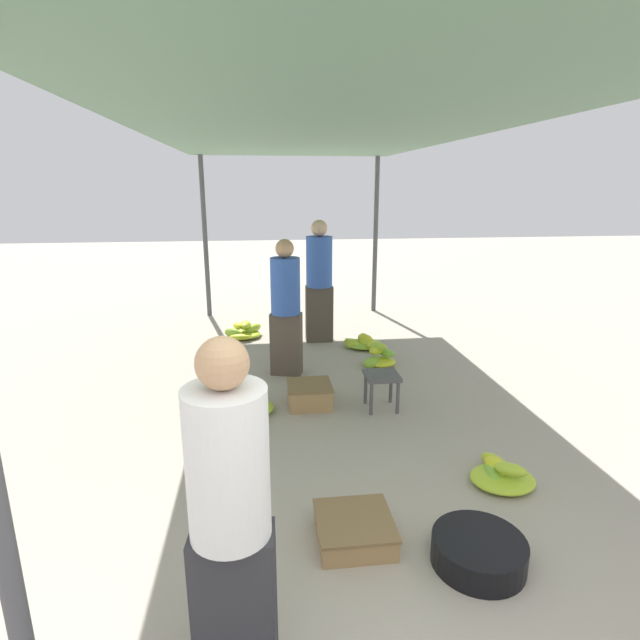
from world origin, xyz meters
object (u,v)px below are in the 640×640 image
object	(u,v)px
stool	(382,380)
shopper_walking_mid	(286,306)
crate_mid	(354,529)
banana_pile_left_0	(241,405)
vendor_foreground	(230,514)
basin_black	(479,551)
banana_pile_right_2	(363,343)
crate_near	(310,394)
banana_pile_right_0	(500,474)
shopper_walking_far	(319,280)
banana_pile_right_1	(379,357)
banana_pile_left_1	(243,332)

from	to	relation	value
stool	shopper_walking_mid	world-z (taller)	shopper_walking_mid
crate_mid	banana_pile_left_0	bearing A→B (deg)	111.56
stool	vendor_foreground	bearing A→B (deg)	-116.22
basin_black	banana_pile_right_2	world-z (taller)	banana_pile_right_2
banana_pile_right_2	crate_near	size ratio (longest dim) A/B	1.35
banana_pile_right_0	shopper_walking_far	bearing A→B (deg)	104.16
banana_pile_right_1	crate_near	distance (m)	1.45
crate_mid	shopper_walking_far	world-z (taller)	shopper_walking_far
basin_black	banana_pile_right_1	xyz separation A→B (m)	(0.20, 3.46, 0.03)
banana_pile_right_2	banana_pile_left_1	bearing A→B (deg)	158.50
vendor_foreground	banana_pile_left_0	bearing A→B (deg)	91.51
vendor_foreground	banana_pile_left_1	world-z (taller)	vendor_foreground
banana_pile_left_1	banana_pile_right_2	bearing A→B (deg)	-21.50
basin_black	shopper_walking_far	xyz separation A→B (m)	(-0.42, 4.62, 0.83)
shopper_walking_far	stool	bearing A→B (deg)	-81.52
crate_near	vendor_foreground	bearing A→B (deg)	-102.17
banana_pile_right_2	banana_pile_right_0	bearing A→B (deg)	-83.51
shopper_walking_mid	crate_mid	bearing A→B (deg)	-84.97
banana_pile_left_0	banana_pile_right_0	bearing A→B (deg)	-35.94
basin_black	banana_pile_left_1	size ratio (longest dim) A/B	0.93
banana_pile_right_1	crate_mid	xyz separation A→B (m)	(-0.91, -3.16, -0.04)
banana_pile_left_1	shopper_walking_far	size ratio (longest dim) A/B	0.34
banana_pile_left_1	shopper_walking_mid	xyz separation A→B (m)	(0.57, -1.56, 0.75)
shopper_walking_mid	shopper_walking_far	size ratio (longest dim) A/B	0.93
stool	shopper_walking_far	size ratio (longest dim) A/B	0.21
banana_pile_left_1	banana_pile_right_0	distance (m)	4.57
banana_pile_right_0	banana_pile_right_1	world-z (taller)	banana_pile_right_1
stool	banana_pile_right_1	size ratio (longest dim) A/B	0.75
basin_black	banana_pile_left_0	xyz separation A→B (m)	(-1.49, 2.29, 0.00)
banana_pile_right_0	banana_pile_left_1	bearing A→B (deg)	117.09
vendor_foreground	shopper_walking_far	size ratio (longest dim) A/B	0.94
vendor_foreground	banana_pile_right_1	world-z (taller)	vendor_foreground
stool	basin_black	world-z (taller)	stool
banana_pile_left_1	banana_pile_right_2	size ratio (longest dim) A/B	0.98
basin_black	shopper_walking_far	size ratio (longest dim) A/B	0.32
basin_black	crate_near	bearing A→B (deg)	108.17
banana_pile_right_0	crate_near	xyz separation A→B (m)	(-1.33, 1.59, 0.05)
vendor_foreground	shopper_walking_far	xyz separation A→B (m)	(1.00, 5.15, 0.06)
banana_pile_left_0	banana_pile_right_0	world-z (taller)	banana_pile_left_0
crate_near	banana_pile_left_1	bearing A→B (deg)	106.95
basin_black	banana_pile_right_2	xyz separation A→B (m)	(0.15, 4.22, -0.02)
shopper_walking_mid	banana_pile_left_1	bearing A→B (deg)	110.11
stool	shopper_walking_mid	size ratio (longest dim) A/B	0.23
crate_mid	crate_near	bearing A→B (deg)	92.17
vendor_foreground	crate_near	size ratio (longest dim) A/B	3.63
banana_pile_left_1	banana_pile_right_2	distance (m)	1.82
shopper_walking_mid	shopper_walking_far	xyz separation A→B (m)	(0.55, 1.29, 0.07)
banana_pile_right_2	shopper_walking_far	size ratio (longest dim) A/B	0.35
basin_black	banana_pile_right_0	world-z (taller)	banana_pile_right_0
stool	shopper_walking_far	xyz separation A→B (m)	(-0.36, 2.40, 0.61)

